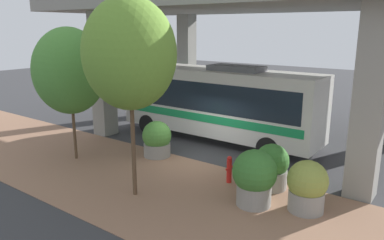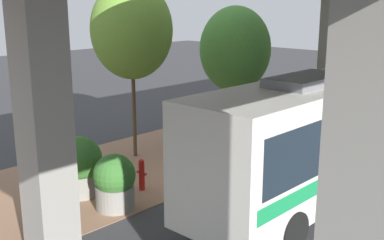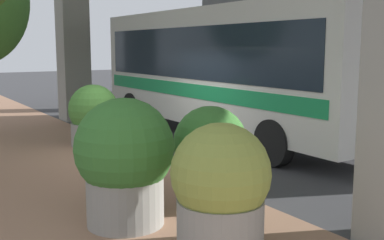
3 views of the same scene
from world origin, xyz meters
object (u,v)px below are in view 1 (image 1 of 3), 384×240
Objects in this scene: planter_back at (255,177)px; street_tree_near at (130,54)px; fire_hydrant at (229,169)px; planter_extra at (307,186)px; planter_middle at (157,140)px; bus at (217,100)px; street_tree_far at (70,71)px; planter_front at (272,167)px.

street_tree_near reaches higher than planter_back.
street_tree_near is at bearing 115.41° from planter_back.
fire_hydrant is 0.63× the size of planter_extra.
planter_back is 0.28× the size of street_tree_near.
planter_middle is at bearing 30.60° from street_tree_near.
street_tree_far reaches higher than bus.
planter_front is (-3.69, -4.62, -1.24)m from bus.
planter_middle is 0.86× the size of planter_back.
street_tree_near reaches higher than fire_hydrant.
planter_back is 1.13× the size of planter_extra.
street_tree_near reaches higher than street_tree_far.
street_tree_far reaches higher than planter_middle.
street_tree_far is at bearing 77.09° from street_tree_near.
street_tree_near is at bearing -149.40° from planter_middle.
fire_hydrant is at bearing 81.55° from planter_extra.
planter_extra is 0.29× the size of street_tree_far.
street_tree_far is at bearing 94.52° from planter_back.
planter_front reaches higher than fire_hydrant.
planter_front is 8.73m from street_tree_far.
fire_hydrant is at bearing -36.54° from street_tree_near.
planter_back reaches higher than fire_hydrant.
planter_extra reaches higher than fire_hydrant.
planter_middle is at bearing -48.35° from street_tree_far.
planter_back is at bearing -124.27° from fire_hydrant.
street_tree_near is at bearing 133.27° from planter_front.
planter_middle is at bearing 168.22° from bus.
street_tree_near reaches higher than planter_middle.
planter_extra reaches higher than planter_front.
bus is 1.59× the size of street_tree_near.
street_tree_near is at bearing 114.48° from planter_extra.
street_tree_far reaches higher than planter_front.
planter_back is 0.33× the size of street_tree_far.
bus is 5.60× the size of planter_back.
planter_back reaches higher than planter_middle.
bus is 6.48× the size of planter_middle.
street_tree_near is (-3.20, 3.40, 3.86)m from planter_front.
planter_front is at bearing 4.63° from planter_back.
planter_back is (-5.22, -4.74, -1.08)m from bus.
street_tree_far is (-1.23, 9.50, 2.92)m from planter_extra.
planter_front is 6.06m from street_tree_near.
fire_hydrant is 0.64× the size of planter_front.
street_tree_near is (-6.89, -1.22, 2.62)m from bus.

